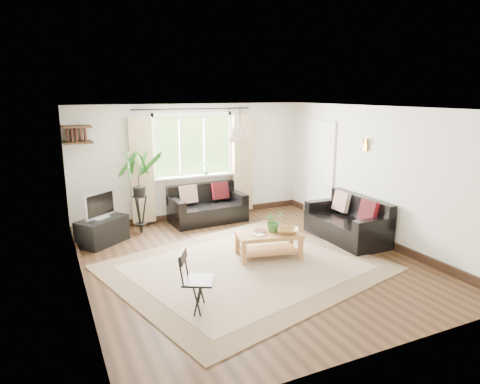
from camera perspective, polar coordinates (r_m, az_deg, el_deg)
name	(u,v)px	position (r m, az deg, el deg)	size (l,w,h in m)	color
floor	(251,261)	(6.90, 1.43, -9.22)	(5.50, 5.50, 0.00)	black
ceiling	(252,108)	(6.38, 1.55, 11.13)	(5.50, 5.50, 0.00)	white
wall_back	(193,162)	(9.04, -6.34, 4.00)	(5.00, 0.02, 2.40)	beige
wall_front	(379,244)	(4.35, 17.99, -6.65)	(5.00, 0.02, 2.40)	beige
wall_left	(78,206)	(5.89, -20.85, -1.73)	(0.02, 5.50, 2.40)	beige
wall_right	(377,175)	(7.95, 17.84, 2.19)	(0.02, 5.50, 2.40)	beige
rug	(246,267)	(6.66, 0.76, -9.97)	(3.79, 3.25, 0.02)	beige
window	(193,146)	(8.95, -6.31, 6.18)	(2.50, 0.16, 2.16)	white
door	(319,171)	(9.26, 10.51, 2.83)	(0.06, 0.96, 2.06)	silver
corner_shelf	(77,134)	(8.26, -20.93, 7.19)	(0.50, 0.50, 0.34)	black
pendant_lamp	(240,130)	(6.76, 0.00, 8.28)	(0.36, 0.36, 0.54)	beige
wall_sconce	(365,143)	(8.05, 16.29, 6.32)	(0.12, 0.12, 0.28)	beige
sofa_back	(208,205)	(8.85, -4.32, -1.71)	(1.53, 0.77, 0.72)	black
sofa_right	(347,220)	(8.00, 14.03, -3.61)	(0.79, 1.59, 0.75)	black
coffee_table	(268,245)	(6.99, 3.81, -7.07)	(1.03, 0.56, 0.42)	olive
table_plant	(273,221)	(6.94, 4.49, -3.88)	(0.32, 0.28, 0.35)	#346729
bowl	(288,231)	(6.92, 6.45, -5.17)	(0.33, 0.33, 0.08)	olive
book_a	(254,235)	(6.77, 1.93, -5.79)	(0.15, 0.21, 0.02)	white
book_b	(254,231)	(6.97, 1.94, -5.19)	(0.18, 0.24, 0.02)	#502D20
tv_stand	(103,231)	(7.98, -17.86, -4.96)	(0.86, 0.49, 0.46)	black
tv	(99,205)	(7.84, -18.24, -1.60)	(0.66, 0.22, 0.51)	#A5A5AA
palm_stand	(139,192)	(8.24, -13.28, -0.06)	(0.62, 0.62, 1.58)	black
folding_chair	(199,282)	(5.32, -5.52, -11.82)	(0.40, 0.40, 0.77)	black
sill_plant	(206,168)	(9.03, -4.57, 3.16)	(0.14, 0.10, 0.27)	#2D6023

